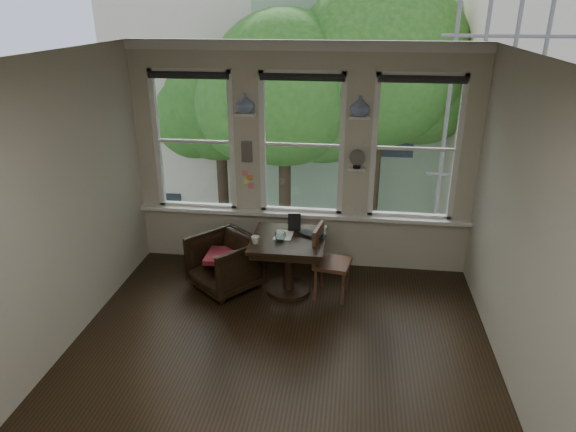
# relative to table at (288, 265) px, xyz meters

# --- Properties ---
(ground) EXTENTS (4.50, 4.50, 0.00)m
(ground) POSITION_rel_table_xyz_m (0.06, -1.36, -0.38)
(ground) COLOR black
(ground) RESTS_ON ground
(ceiling) EXTENTS (4.50, 4.50, 0.00)m
(ceiling) POSITION_rel_table_xyz_m (0.06, -1.36, 2.62)
(ceiling) COLOR silver
(ceiling) RESTS_ON ground
(wall_back) EXTENTS (4.50, 0.00, 4.50)m
(wall_back) POSITION_rel_table_xyz_m (0.06, 0.89, 1.12)
(wall_back) COLOR #BBB59F
(wall_back) RESTS_ON ground
(wall_front) EXTENTS (4.50, 0.00, 4.50)m
(wall_front) POSITION_rel_table_xyz_m (0.06, -3.61, 1.12)
(wall_front) COLOR #BBB59F
(wall_front) RESTS_ON ground
(wall_left) EXTENTS (0.00, 4.50, 4.50)m
(wall_left) POSITION_rel_table_xyz_m (-2.19, -1.36, 1.12)
(wall_left) COLOR #BBB59F
(wall_left) RESTS_ON ground
(wall_right) EXTENTS (0.00, 4.50, 4.50)m
(wall_right) POSITION_rel_table_xyz_m (2.31, -1.36, 1.12)
(wall_right) COLOR #BBB59F
(wall_right) RESTS_ON ground
(window_left) EXTENTS (1.10, 0.12, 1.90)m
(window_left) POSITION_rel_table_xyz_m (-1.39, 0.89, 1.32)
(window_left) COLOR white
(window_left) RESTS_ON ground
(window_center) EXTENTS (1.10, 0.12, 1.90)m
(window_center) POSITION_rel_table_xyz_m (0.06, 0.89, 1.32)
(window_center) COLOR white
(window_center) RESTS_ON ground
(window_right) EXTENTS (1.10, 0.12, 1.90)m
(window_right) POSITION_rel_table_xyz_m (1.51, 0.89, 1.32)
(window_right) COLOR white
(window_right) RESTS_ON ground
(shelf_left) EXTENTS (0.26, 0.16, 0.03)m
(shelf_left) POSITION_rel_table_xyz_m (-0.66, 0.79, 1.73)
(shelf_left) COLOR white
(shelf_left) RESTS_ON ground
(shelf_right) EXTENTS (0.26, 0.16, 0.03)m
(shelf_right) POSITION_rel_table_xyz_m (0.79, 0.79, 1.73)
(shelf_right) COLOR white
(shelf_right) RESTS_ON ground
(intercom) EXTENTS (0.14, 0.06, 0.28)m
(intercom) POSITION_rel_table_xyz_m (-0.66, 0.82, 1.23)
(intercom) COLOR #59544F
(intercom) RESTS_ON ground
(sticky_notes) EXTENTS (0.16, 0.01, 0.24)m
(sticky_notes) POSITION_rel_table_xyz_m (-0.66, 0.82, 0.88)
(sticky_notes) COLOR pink
(sticky_notes) RESTS_ON ground
(desk_fan) EXTENTS (0.20, 0.20, 0.24)m
(desk_fan) POSITION_rel_table_xyz_m (0.79, 0.77, 1.16)
(desk_fan) COLOR #59544F
(desk_fan) RESTS_ON ground
(vase_left) EXTENTS (0.24, 0.24, 0.25)m
(vase_left) POSITION_rel_table_xyz_m (-0.66, 0.79, 1.86)
(vase_left) COLOR silver
(vase_left) RESTS_ON shelf_left
(vase_right) EXTENTS (0.24, 0.24, 0.25)m
(vase_right) POSITION_rel_table_xyz_m (0.79, 0.79, 1.86)
(vase_right) COLOR silver
(vase_right) RESTS_ON shelf_right
(table) EXTENTS (0.90, 0.90, 0.75)m
(table) POSITION_rel_table_xyz_m (0.00, 0.00, 0.00)
(table) COLOR black
(table) RESTS_ON ground
(armchair_left) EXTENTS (1.07, 1.07, 0.70)m
(armchair_left) POSITION_rel_table_xyz_m (-0.82, 0.00, -0.02)
(armchair_left) COLOR black
(armchair_left) RESTS_ON ground
(cushion_red) EXTENTS (0.45, 0.45, 0.06)m
(cushion_red) POSITION_rel_table_xyz_m (-0.82, 0.00, 0.08)
(cushion_red) COLOR maroon
(cushion_red) RESTS_ON armchair_left
(side_chair_right) EXTENTS (0.48, 0.48, 0.92)m
(side_chair_right) POSITION_rel_table_xyz_m (0.55, -0.02, 0.09)
(side_chair_right) COLOR #452218
(side_chair_right) RESTS_ON ground
(laptop) EXTENTS (0.43, 0.39, 0.03)m
(laptop) POSITION_rel_table_xyz_m (0.25, 0.06, 0.39)
(laptop) COLOR black
(laptop) RESTS_ON table
(mug) EXTENTS (0.12, 0.12, 0.09)m
(mug) POSITION_rel_table_xyz_m (-0.37, -0.20, 0.42)
(mug) COLOR white
(mug) RESTS_ON table
(drinking_glass) EXTENTS (0.16, 0.16, 0.11)m
(drinking_glass) POSITION_rel_table_xyz_m (-0.09, -0.07, 0.43)
(drinking_glass) COLOR white
(drinking_glass) RESTS_ON table
(tablet) EXTENTS (0.17, 0.09, 0.22)m
(tablet) POSITION_rel_table_xyz_m (0.04, 0.25, 0.48)
(tablet) COLOR black
(tablet) RESTS_ON table
(papers) EXTENTS (0.23, 0.31, 0.00)m
(papers) POSITION_rel_table_xyz_m (-0.07, 0.09, 0.38)
(papers) COLOR silver
(papers) RESTS_ON table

